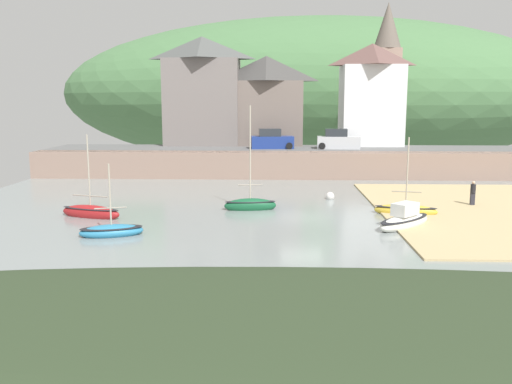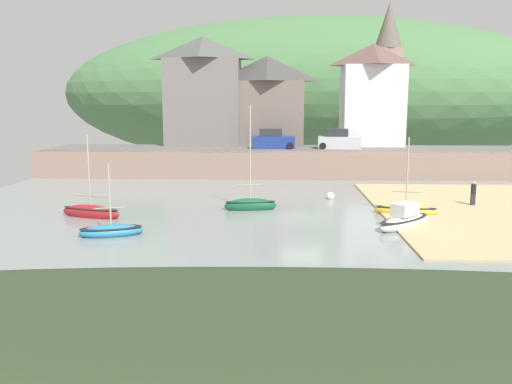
{
  "view_description": "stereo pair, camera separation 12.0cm",
  "coord_description": "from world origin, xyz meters",
  "px_view_note": "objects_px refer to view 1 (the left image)",
  "views": [
    {
      "loc": [
        -1.58,
        -32.29,
        6.98
      ],
      "look_at": [
        -2.82,
        1.1,
        1.36
      ],
      "focal_mm": 37.94,
      "sensor_mm": 36.0,
      "label": 1
    },
    {
      "loc": [
        -1.46,
        -32.28,
        6.98
      ],
      "look_at": [
        -2.82,
        1.1,
        1.36
      ],
      "focal_mm": 37.94,
      "sensor_mm": 36.0,
      "label": 2
    }
  ],
  "objects_px": {
    "person_on_slipway": "(473,192)",
    "waterfront_building_centre": "(266,100)",
    "motorboat_with_cabin": "(91,212)",
    "sailboat_blue_trim": "(112,231)",
    "sailboat_white_hull": "(250,204)",
    "parked_car_by_wall": "(338,140)",
    "sailboat_nearest_shore": "(405,220)",
    "parked_car_near_slipway": "(272,140)",
    "dinghy_open_wooden": "(406,210)",
    "church_with_spire": "(386,71)",
    "waterfront_building_right": "(371,94)",
    "mooring_buoy": "(330,196)"
  },
  "relations": [
    {
      "from": "dinghy_open_wooden",
      "to": "parked_car_by_wall",
      "type": "relative_size",
      "value": 1.19
    },
    {
      "from": "sailboat_white_hull",
      "to": "mooring_buoy",
      "type": "relative_size",
      "value": 11.06
    },
    {
      "from": "waterfront_building_right",
      "to": "sailboat_blue_trim",
      "type": "distance_m",
      "value": 36.11
    },
    {
      "from": "sailboat_nearest_shore",
      "to": "sailboat_blue_trim",
      "type": "relative_size",
      "value": 1.02
    },
    {
      "from": "sailboat_white_hull",
      "to": "motorboat_with_cabin",
      "type": "xyz_separation_m",
      "value": [
        -9.6,
        -2.65,
        -0.03
      ]
    },
    {
      "from": "church_with_spire",
      "to": "dinghy_open_wooden",
      "type": "relative_size",
      "value": 3.04
    },
    {
      "from": "church_with_spire",
      "to": "sailboat_nearest_shore",
      "type": "height_order",
      "value": "church_with_spire"
    },
    {
      "from": "sailboat_white_hull",
      "to": "parked_car_by_wall",
      "type": "distance_m",
      "value": 20.24
    },
    {
      "from": "sailboat_white_hull",
      "to": "parked_car_near_slipway",
      "type": "height_order",
      "value": "sailboat_white_hull"
    },
    {
      "from": "parked_car_by_wall",
      "to": "person_on_slipway",
      "type": "xyz_separation_m",
      "value": [
        7.19,
        -16.8,
        -2.22
      ]
    },
    {
      "from": "person_on_slipway",
      "to": "dinghy_open_wooden",
      "type": "bearing_deg",
      "value": -151.04
    },
    {
      "from": "dinghy_open_wooden",
      "to": "parked_car_by_wall",
      "type": "distance_m",
      "value": 19.95
    },
    {
      "from": "waterfront_building_right",
      "to": "parked_car_by_wall",
      "type": "bearing_deg",
      "value": -130.51
    },
    {
      "from": "person_on_slipway",
      "to": "parked_car_by_wall",
      "type": "bearing_deg",
      "value": 113.16
    },
    {
      "from": "waterfront_building_centre",
      "to": "sailboat_white_hull",
      "type": "distance_m",
      "value": 23.99
    },
    {
      "from": "parked_car_by_wall",
      "to": "mooring_buoy",
      "type": "xyz_separation_m",
      "value": [
        -2.1,
        -14.35,
        -3.02
      ]
    },
    {
      "from": "mooring_buoy",
      "to": "motorboat_with_cabin",
      "type": "bearing_deg",
      "value": -155.82
    },
    {
      "from": "waterfront_building_centre",
      "to": "parked_car_near_slipway",
      "type": "xyz_separation_m",
      "value": [
        0.64,
        -4.5,
        -3.9
      ]
    },
    {
      "from": "sailboat_white_hull",
      "to": "parked_car_by_wall",
      "type": "height_order",
      "value": "sailboat_white_hull"
    },
    {
      "from": "sailboat_blue_trim",
      "to": "parked_car_near_slipway",
      "type": "height_order",
      "value": "parked_car_near_slipway"
    },
    {
      "from": "waterfront_building_right",
      "to": "sailboat_blue_trim",
      "type": "xyz_separation_m",
      "value": [
        -18.49,
        -30.11,
        -7.46
      ]
    },
    {
      "from": "sailboat_nearest_shore",
      "to": "waterfront_building_centre",
      "type": "bearing_deg",
      "value": 61.58
    },
    {
      "from": "motorboat_with_cabin",
      "to": "person_on_slipway",
      "type": "bearing_deg",
      "value": 27.31
    },
    {
      "from": "mooring_buoy",
      "to": "parked_car_by_wall",
      "type": "bearing_deg",
      "value": 81.69
    },
    {
      "from": "sailboat_blue_trim",
      "to": "parked_car_by_wall",
      "type": "relative_size",
      "value": 0.95
    },
    {
      "from": "waterfront_building_centre",
      "to": "parked_car_by_wall",
      "type": "distance_m",
      "value": 9.25
    },
    {
      "from": "sailboat_nearest_shore",
      "to": "person_on_slipway",
      "type": "xyz_separation_m",
      "value": [
        5.98,
        6.3,
        0.6
      ]
    },
    {
      "from": "waterfront_building_right",
      "to": "mooring_buoy",
      "type": "distance_m",
      "value": 21.15
    },
    {
      "from": "waterfront_building_centre",
      "to": "parked_car_by_wall",
      "type": "xyz_separation_m",
      "value": [
        7.08,
        -4.5,
        -3.9
      ]
    },
    {
      "from": "sailboat_nearest_shore",
      "to": "motorboat_with_cabin",
      "type": "height_order",
      "value": "motorboat_with_cabin"
    },
    {
      "from": "church_with_spire",
      "to": "sailboat_nearest_shore",
      "type": "bearing_deg",
      "value": -98.78
    },
    {
      "from": "waterfront_building_right",
      "to": "sailboat_white_hull",
      "type": "xyz_separation_m",
      "value": [
        -11.52,
        -23.01,
        -7.36
      ]
    },
    {
      "from": "church_with_spire",
      "to": "sailboat_white_hull",
      "type": "distance_m",
      "value": 31.89
    },
    {
      "from": "mooring_buoy",
      "to": "dinghy_open_wooden",
      "type": "bearing_deg",
      "value": -51.54
    },
    {
      "from": "waterfront_building_centre",
      "to": "church_with_spire",
      "type": "bearing_deg",
      "value": 16.89
    },
    {
      "from": "waterfront_building_right",
      "to": "motorboat_with_cabin",
      "type": "xyz_separation_m",
      "value": [
        -21.12,
        -25.67,
        -7.39
      ]
    },
    {
      "from": "motorboat_with_cabin",
      "to": "dinghy_open_wooden",
      "type": "height_order",
      "value": "motorboat_with_cabin"
    },
    {
      "from": "church_with_spire",
      "to": "sailboat_nearest_shore",
      "type": "distance_m",
      "value": 33.46
    },
    {
      "from": "sailboat_nearest_shore",
      "to": "parked_car_near_slipway",
      "type": "distance_m",
      "value": 24.5
    },
    {
      "from": "sailboat_blue_trim",
      "to": "sailboat_white_hull",
      "type": "bearing_deg",
      "value": 28.23
    },
    {
      "from": "person_on_slipway",
      "to": "mooring_buoy",
      "type": "relative_size",
      "value": 2.58
    },
    {
      "from": "waterfront_building_centre",
      "to": "sailboat_nearest_shore",
      "type": "distance_m",
      "value": 29.6
    },
    {
      "from": "sailboat_white_hull",
      "to": "motorboat_with_cabin",
      "type": "height_order",
      "value": "sailboat_white_hull"
    },
    {
      "from": "church_with_spire",
      "to": "sailboat_nearest_shore",
      "type": "xyz_separation_m",
      "value": [
        -4.88,
        -31.6,
        -9.85
      ]
    },
    {
      "from": "waterfront_building_centre",
      "to": "sailboat_white_hull",
      "type": "bearing_deg",
      "value": -91.47
    },
    {
      "from": "waterfront_building_centre",
      "to": "sailboat_nearest_shore",
      "type": "xyz_separation_m",
      "value": [
        8.29,
        -27.6,
        -6.72
      ]
    },
    {
      "from": "parked_car_by_wall",
      "to": "waterfront_building_centre",
      "type": "bearing_deg",
      "value": 150.66
    },
    {
      "from": "parked_car_near_slipway",
      "to": "parked_car_by_wall",
      "type": "xyz_separation_m",
      "value": [
        6.45,
        0.0,
        0.0
      ]
    },
    {
      "from": "sailboat_white_hull",
      "to": "mooring_buoy",
      "type": "xyz_separation_m",
      "value": [
        5.58,
        4.16,
        -0.16
      ]
    },
    {
      "from": "person_on_slipway",
      "to": "waterfront_building_centre",
      "type": "bearing_deg",
      "value": 123.82
    }
  ]
}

